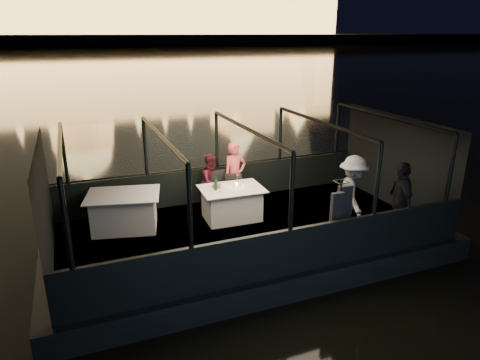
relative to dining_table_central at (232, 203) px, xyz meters
name	(u,v)px	position (x,y,z in m)	size (l,w,h in m)	color
river_water	(83,59)	(0.09, 79.31, -0.89)	(500.00, 500.00, 0.00)	black
boat_hull	(246,249)	(0.09, -0.69, -0.89)	(8.60, 4.40, 1.00)	black
boat_deck	(247,230)	(0.09, -0.69, -0.41)	(8.00, 4.00, 0.04)	black
gunwale_port	(217,183)	(0.09, 1.31, 0.06)	(8.00, 0.08, 0.90)	black
gunwale_starboard	(289,252)	(0.09, -2.69, 0.06)	(8.00, 0.08, 0.90)	black
cabin_glass_port	(217,140)	(0.09, 1.31, 1.21)	(8.00, 0.02, 1.40)	#99B2B2
cabin_glass_starboard	(292,192)	(0.09, -2.69, 1.21)	(8.00, 0.02, 1.40)	#99B2B2
cabin_roof_glass	(247,129)	(0.09, -0.69, 1.91)	(8.00, 4.00, 0.02)	#99B2B2
end_wall_fore	(45,208)	(-3.91, -0.69, 0.76)	(0.02, 4.00, 2.30)	black
end_wall_aft	(396,162)	(4.09, -0.69, 0.76)	(0.02, 4.00, 2.30)	black
canopy_ribs	(247,181)	(0.09, -0.69, 0.76)	(8.00, 4.00, 2.30)	black
embankment	(69,41)	(0.09, 209.31, 0.11)	(400.00, 140.00, 6.00)	#423D33
dining_table_central	(232,203)	(0.00, 0.00, 0.00)	(1.45, 1.05, 0.77)	white
dining_table_aft	(125,213)	(-2.41, 0.37, 0.00)	(1.57, 1.14, 0.83)	white
chair_port_left	(221,192)	(-0.04, 0.63, 0.06)	(0.45, 0.45, 0.95)	black
chair_port_right	(236,193)	(0.28, 0.45, 0.06)	(0.41, 0.41, 0.88)	black
coat_stand	(339,214)	(1.27, -2.44, 0.51)	(0.44, 0.36, 1.60)	black
person_woman_coral	(235,177)	(0.39, 0.80, 0.36)	(0.59, 0.39, 1.63)	#E55653
person_man_maroon	(212,179)	(-0.21, 0.84, 0.36)	(0.67, 0.52, 1.39)	#44131B
passenger_stripe	(352,196)	(2.18, -1.62, 0.47)	(1.13, 0.64, 1.74)	white
passenger_dark	(400,201)	(2.91, -2.24, 0.47)	(1.01, 0.42, 1.71)	black
wine_bottle	(216,184)	(-0.38, 0.02, 0.53)	(0.07, 0.07, 0.33)	#133615
bread_basket	(217,186)	(-0.31, 0.18, 0.42)	(0.20, 0.20, 0.08)	brown
amber_candle	(237,185)	(0.16, 0.09, 0.42)	(0.06, 0.06, 0.08)	#F8AD3E
plate_near	(248,186)	(0.41, 0.01, 0.39)	(0.24, 0.24, 0.01)	white
plate_far	(216,186)	(-0.29, 0.27, 0.39)	(0.26, 0.26, 0.02)	white
wine_glass_white	(220,188)	(-0.32, -0.11, 0.48)	(0.06, 0.06, 0.17)	white
wine_glass_red	(238,178)	(0.29, 0.36, 0.48)	(0.06, 0.06, 0.19)	silver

